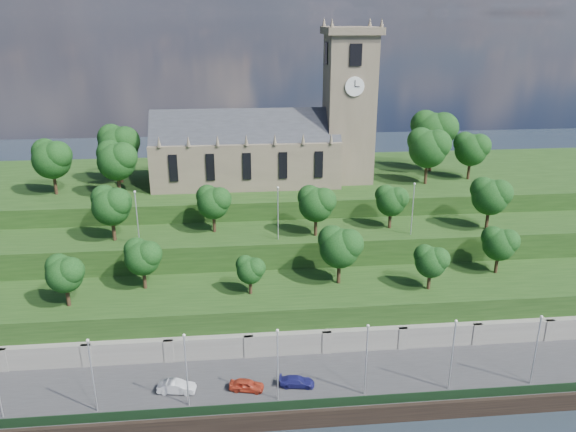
{
  "coord_description": "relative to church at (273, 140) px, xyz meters",
  "views": [
    {
      "loc": [
        -5.99,
        -50.17,
        43.31
      ],
      "look_at": [
        1.85,
        30.0,
        14.13
      ],
      "focal_mm": 35.0,
      "sensor_mm": 36.0,
      "label": 1
    }
  ],
  "objects": [
    {
      "name": "quay_wall",
      "position": [
        -0.79,
        -46.03,
        -21.42
      ],
      "size": [
        160.0,
        0.5,
        2.2
      ],
      "primitive_type": "cube",
      "color": "black",
      "rests_on": "ground"
    },
    {
      "name": "embankment_upper",
      "position": [
        -0.79,
        -16.98,
        -16.52
      ],
      "size": [
        160.0,
        10.0,
        12.0
      ],
      "primitive_type": "cube",
      "color": "#1A3712",
      "rests_on": "ground"
    },
    {
      "name": "embankment_lower",
      "position": [
        -0.79,
        -27.98,
        -18.52
      ],
      "size": [
        160.0,
        12.0,
        8.0
      ],
      "primitive_type": "cube",
      "color": "#1A3712",
      "rests_on": "ground"
    },
    {
      "name": "trees_hilltop",
      "position": [
        2.71,
        -0.79,
        -0.69
      ],
      "size": [
        78.15,
        16.92,
        11.47
      ],
      "color": "black",
      "rests_on": "hilltop"
    },
    {
      "name": "car_left",
      "position": [
        -6.26,
        -41.45,
        -19.84
      ],
      "size": [
        4.28,
        2.45,
        1.37
      ],
      "primitive_type": "imported",
      "rotation": [
        0.0,
        0.0,
        1.35
      ],
      "color": "#A9311C",
      "rests_on": "promenade"
    },
    {
      "name": "church",
      "position": [
        0.0,
        0.0,
        0.0
      ],
      "size": [
        38.6,
        12.35,
        27.6
      ],
      "color": "brown",
      "rests_on": "hilltop"
    },
    {
      "name": "retaining_wall",
      "position": [
        -0.79,
        -34.01,
        -20.02
      ],
      "size": [
        160.0,
        2.1,
        5.0
      ],
      "color": "slate",
      "rests_on": "ground"
    },
    {
      "name": "trees_upper",
      "position": [
        3.17,
        -17.95,
        -5.27
      ],
      "size": [
        62.13,
        8.16,
        8.21
      ],
      "color": "black",
      "rests_on": "embankment_upper"
    },
    {
      "name": "car_right",
      "position": [
        -0.36,
        -41.24,
        -19.92
      ],
      "size": [
        4.36,
        2.26,
        1.21
      ],
      "primitive_type": "imported",
      "rotation": [
        0.0,
        0.0,
        1.43
      ],
      "color": "navy",
      "rests_on": "promenade"
    },
    {
      "name": "trees_lower",
      "position": [
        0.73,
        -27.66,
        -9.67
      ],
      "size": [
        63.9,
        8.71,
        8.25
      ],
      "color": "black",
      "rests_on": "embankment_lower"
    },
    {
      "name": "fence",
      "position": [
        -0.79,
        -45.38,
        -19.92
      ],
      "size": [
        160.0,
        0.1,
        1.2
      ],
      "primitive_type": "cube",
      "color": "black",
      "rests_on": "promenade"
    },
    {
      "name": "ground",
      "position": [
        -0.79,
        -45.98,
        -22.52
      ],
      "size": [
        320.0,
        320.0,
        0.0
      ],
      "primitive_type": "plane",
      "color": "#1C242D",
      "rests_on": "ground"
    },
    {
      "name": "car_middle",
      "position": [
        -14.33,
        -41.04,
        -19.8
      ],
      "size": [
        4.51,
        2.06,
        1.44
      ],
      "primitive_type": "imported",
      "rotation": [
        0.0,
        0.0,
        1.44
      ],
      "color": "#ABACB0",
      "rests_on": "promenade"
    },
    {
      "name": "promenade",
      "position": [
        -0.79,
        -39.98,
        -21.52
      ],
      "size": [
        160.0,
        12.0,
        2.0
      ],
      "primitive_type": "cube",
      "color": "#2D2D30",
      "rests_on": "ground"
    },
    {
      "name": "lamp_posts_promenade",
      "position": [
        -2.79,
        -43.48,
        -15.31
      ],
      "size": [
        60.36,
        0.36,
        9.16
      ],
      "color": "#B2B2B7",
      "rests_on": "promenade"
    },
    {
      "name": "hilltop",
      "position": [
        -0.79,
        4.02,
        -15.02
      ],
      "size": [
        160.0,
        32.0,
        15.0
      ],
      "primitive_type": "cube",
      "color": "#1A3712",
      "rests_on": "ground"
    },
    {
      "name": "lamp_posts_upper",
      "position": [
        -0.79,
        -19.98,
        -5.86
      ],
      "size": [
        40.36,
        0.36,
        8.1
      ],
      "color": "#B2B2B7",
      "rests_on": "embankment_upper"
    }
  ]
}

